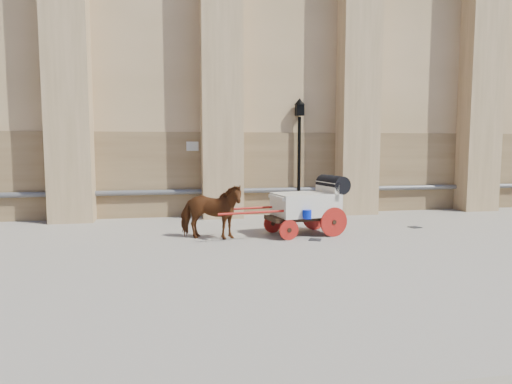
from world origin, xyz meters
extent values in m
plane|color=gray|center=(0.00, 0.00, 0.00)|extent=(90.00, 90.00, 0.00)
cube|color=#93774F|center=(2.00, 4.15, 1.50)|extent=(44.00, 0.35, 3.00)
cylinder|color=#59595B|center=(2.00, 3.88, 0.90)|extent=(42.00, 0.18, 0.18)
cube|color=beige|center=(-2.00, 3.97, 2.50)|extent=(0.42, 0.04, 0.32)
imported|color=#592912|center=(-1.74, -0.13, 0.75)|extent=(1.95, 1.35, 1.50)
cube|color=black|center=(0.88, 0.04, 0.50)|extent=(2.13, 1.24, 0.11)
cube|color=beige|center=(0.97, 0.05, 0.87)|extent=(1.90, 1.42, 0.64)
cube|color=beige|center=(1.64, 0.17, 1.23)|extent=(0.33, 1.15, 0.50)
cube|color=beige|center=(0.21, -0.08, 1.09)|extent=(0.48, 1.04, 0.09)
cylinder|color=black|center=(1.82, 0.20, 1.41)|extent=(0.70, 1.21, 0.51)
cylinder|color=#9F1912|center=(1.65, -0.40, 0.41)|extent=(0.82, 0.19, 0.82)
cylinder|color=#9F1912|center=(1.46, 0.71, 0.41)|extent=(0.82, 0.19, 0.82)
cylinder|color=#9F1912|center=(0.30, -0.64, 0.27)|extent=(0.55, 0.15, 0.55)
cylinder|color=#9F1912|center=(0.11, 0.48, 0.27)|extent=(0.55, 0.15, 0.55)
cylinder|color=#9F1912|center=(-0.53, -0.62, 0.77)|extent=(2.17, 0.43, 0.06)
cylinder|color=#9F1912|center=(-0.67, 0.19, 0.77)|extent=(2.17, 0.43, 0.06)
cylinder|color=#031EC6|center=(0.81, -0.62, 0.68)|extent=(0.24, 0.24, 0.24)
cylinder|color=black|center=(1.85, 3.80, 1.78)|extent=(0.12, 0.12, 3.56)
cone|color=black|center=(1.85, 3.80, 0.18)|extent=(0.36, 0.36, 0.36)
cube|color=black|center=(1.85, 3.80, 3.81)|extent=(0.28, 0.28, 0.42)
cone|color=black|center=(1.85, 3.80, 4.11)|extent=(0.40, 0.40, 0.24)
cube|color=black|center=(1.00, -0.75, 0.01)|extent=(0.42, 0.42, 0.01)
cube|color=black|center=(4.63, 0.48, 0.01)|extent=(0.38, 0.38, 0.01)
camera|label=1|loc=(-2.80, -12.28, 2.52)|focal=32.00mm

